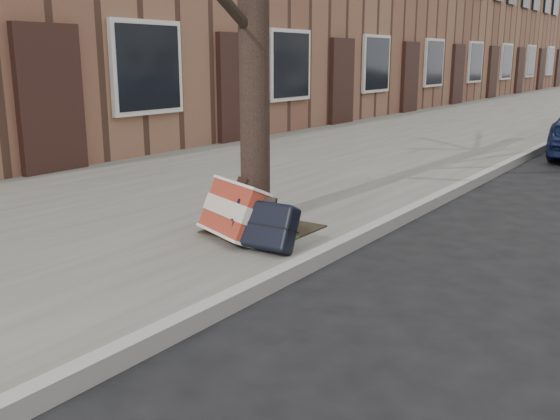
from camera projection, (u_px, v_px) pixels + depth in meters
The scene contains 6 objects.
ground at pixel (417, 347), 3.66m from camera, with size 120.00×120.00×0.00m, color black.
near_sidewalk at pixel (503, 115), 17.66m from camera, with size 5.00×70.00×0.12m, color slate.
house_near at pixel (341, 1), 20.91m from camera, with size 6.80×40.00×7.00m, color brown.
dirt_patch at pixel (264, 229), 5.69m from camera, with size 0.85×0.85×0.01m, color black.
suitcase_red at pixel (233, 211), 5.33m from camera, with size 0.66×0.18×0.48m, color maroon.
suitcase_navy at pixel (264, 225), 5.05m from camera, with size 0.54×0.17×0.39m, color black.
Camera 1 is at (1.26, -3.22, 1.65)m, focal length 40.00 mm.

